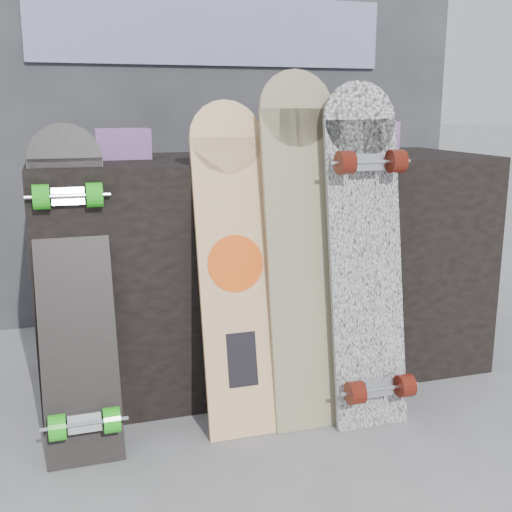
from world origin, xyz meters
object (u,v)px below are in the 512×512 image
object	(u,v)px
longboard_cascadia	(367,251)
skateboard_dark	(74,286)
longboard_geisha	(235,259)
longboard_celtic	(303,239)
vendor_table	(265,266)

from	to	relation	value
longboard_cascadia	skateboard_dark	bearing A→B (deg)	173.10
longboard_geisha	longboard_celtic	distance (m)	0.22
longboard_cascadia	longboard_celtic	bearing A→B (deg)	159.11
longboard_geisha	longboard_celtic	size ratio (longest dim) A/B	0.92
longboard_geisha	skateboard_dark	size ratio (longest dim) A/B	1.07
skateboard_dark	longboard_geisha	bearing A→B (deg)	-1.27
longboard_cascadia	vendor_table	bearing A→B (deg)	111.40
longboard_cascadia	skateboard_dark	xyz separation A→B (m)	(-0.86, 0.10, -0.06)
longboard_geisha	longboard_celtic	world-z (taller)	longboard_celtic
longboard_celtic	longboard_cascadia	world-z (taller)	longboard_celtic
vendor_table	longboard_geisha	distance (m)	0.44
longboard_geisha	vendor_table	bearing A→B (deg)	59.26
longboard_geisha	longboard_cascadia	size ratio (longest dim) A/B	0.95
vendor_table	skateboard_dark	xyz separation A→B (m)	(-0.68, -0.35, 0.08)
longboard_celtic	skateboard_dark	bearing A→B (deg)	177.07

